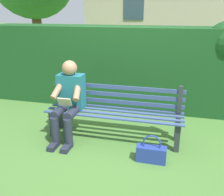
{
  "coord_description": "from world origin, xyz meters",
  "views": [
    {
      "loc": [
        -0.77,
        3.22,
        1.84
      ],
      "look_at": [
        0.0,
        0.1,
        0.68
      ],
      "focal_mm": 39.27,
      "sensor_mm": 36.0,
      "label": 1
    }
  ],
  "objects": [
    {
      "name": "person_seated",
      "position": [
        0.66,
        0.1,
        0.61
      ],
      "size": [
        0.44,
        0.73,
        1.16
      ],
      "color": "#1E6672",
      "rests_on": "ground"
    },
    {
      "name": "park_bench",
      "position": [
        0.0,
        -0.07,
        0.44
      ],
      "size": [
        2.01,
        0.47,
        0.84
      ],
      "color": "#2D3338",
      "rests_on": "ground"
    },
    {
      "name": "handbag",
      "position": [
        -0.61,
        0.48,
        0.12
      ],
      "size": [
        0.38,
        0.14,
        0.38
      ],
      "color": "navy",
      "rests_on": "ground"
    },
    {
      "name": "hedge_backdrop",
      "position": [
        0.03,
        -1.49,
        0.82
      ],
      "size": [
        5.73,
        0.88,
        1.68
      ],
      "color": "#19471E",
      "rests_on": "ground"
    },
    {
      "name": "ground",
      "position": [
        0.0,
        0.0,
        0.0
      ],
      "size": [
        60.0,
        60.0,
        0.0
      ],
      "primitive_type": "plane",
      "color": "#477533"
    }
  ]
}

